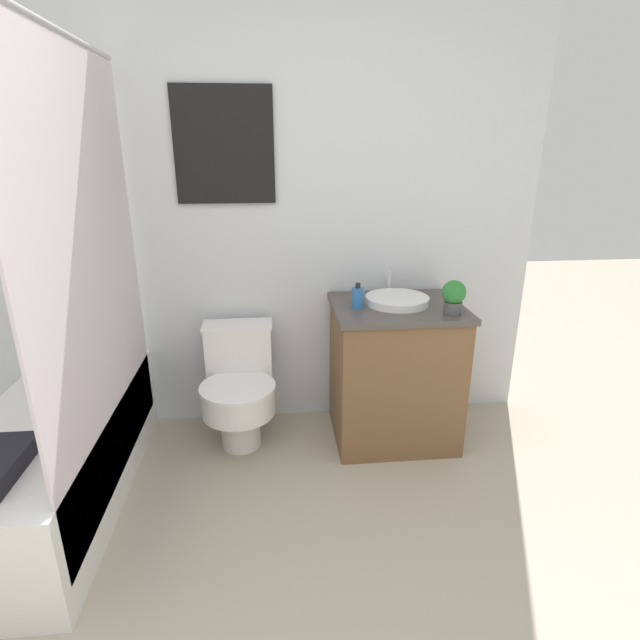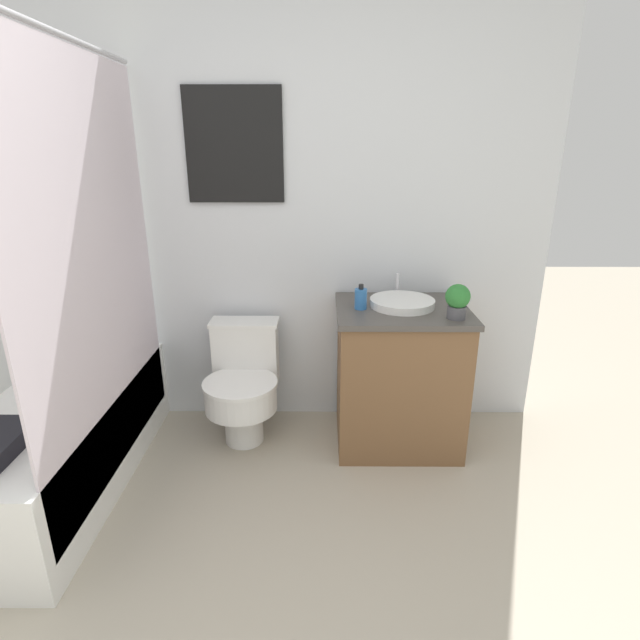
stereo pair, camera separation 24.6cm
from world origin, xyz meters
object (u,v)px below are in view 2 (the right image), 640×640
toilet (243,382)px  sink (402,302)px  potted_plant (457,300)px  soap_bottle (361,298)px

toilet → sink: size_ratio=1.75×
potted_plant → toilet: bearing=169.5°
sink → soap_bottle: same height
toilet → potted_plant: bearing=-10.5°
soap_bottle → potted_plant: potted_plant is taller
toilet → soap_bottle: soap_bottle is taller
soap_bottle → potted_plant: (0.45, -0.15, 0.04)m
toilet → potted_plant: potted_plant is taller
toilet → soap_bottle: size_ratio=5.01×
toilet → sink: sink is taller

